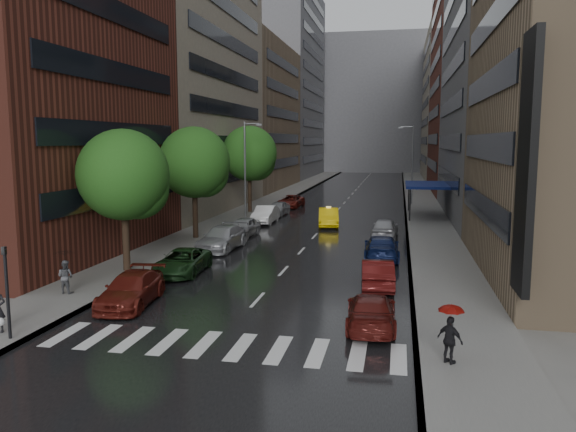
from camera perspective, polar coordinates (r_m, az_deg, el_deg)
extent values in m
plane|color=gray|center=(22.90, -5.63, -11.22)|extent=(220.00, 220.00, 0.00)
cube|color=black|center=(71.39, 6.05, 1.68)|extent=(14.00, 140.00, 0.01)
cube|color=gray|center=(72.74, -1.03, 1.88)|extent=(4.00, 140.00, 0.15)
cube|color=gray|center=(71.15, 13.29, 1.55)|extent=(4.00, 140.00, 0.15)
cube|color=silver|center=(23.67, -21.67, -11.08)|extent=(0.55, 2.80, 0.01)
cube|color=silver|center=(22.96, -18.67, -11.51)|extent=(0.55, 2.80, 0.01)
cube|color=silver|center=(22.32, -15.48, -11.94)|extent=(0.55, 2.80, 0.01)
cube|color=silver|center=(21.75, -12.10, -12.36)|extent=(0.55, 2.80, 0.01)
cube|color=silver|center=(21.26, -8.55, -12.75)|extent=(0.55, 2.80, 0.01)
cube|color=silver|center=(20.85, -4.83, -13.11)|extent=(0.55, 2.80, 0.01)
cube|color=silver|center=(20.53, -0.96, -13.42)|extent=(0.55, 2.80, 0.01)
cube|color=silver|center=(20.30, 3.02, -13.68)|extent=(0.55, 2.80, 0.01)
cube|color=silver|center=(20.17, 7.08, -13.88)|extent=(0.55, 2.80, 0.01)
cube|color=silver|center=(20.13, 11.18, -14.01)|extent=(0.55, 2.80, 0.01)
cube|color=maroon|center=(39.47, -22.52, 15.26)|extent=(8.00, 20.00, 26.00)
cube|color=gray|center=(61.36, -9.71, 16.56)|extent=(8.00, 28.00, 34.00)
cube|color=#937A5B|center=(87.45, -2.98, 10.01)|extent=(8.00, 28.00, 22.00)
cube|color=slate|center=(117.27, 0.68, 13.34)|extent=(8.00, 32.00, 38.00)
cube|color=slate|center=(57.56, 20.26, 11.79)|extent=(8.00, 28.00, 24.00)
cube|color=maroon|center=(85.82, 17.47, 14.42)|extent=(8.00, 28.00, 36.00)
cube|color=gray|center=(115.24, 15.77, 10.66)|extent=(8.00, 32.00, 28.00)
cube|color=black|center=(23.23, 23.08, 4.84)|extent=(0.30, 2.20, 10.00)
cube|color=slate|center=(139.13, 8.74, 11.12)|extent=(40.00, 14.00, 32.00)
cylinder|color=#382619|center=(32.72, -16.16, -1.76)|extent=(0.40, 0.40, 4.42)
sphere|color=#1E5116|center=(32.36, -16.38, 4.05)|extent=(5.06, 5.06, 5.06)
cylinder|color=#382619|center=(42.63, -9.41, 0.72)|extent=(0.40, 0.40, 4.64)
sphere|color=#1E5116|center=(42.36, -9.51, 5.40)|extent=(5.30, 5.30, 5.30)
cylinder|color=#382619|center=(57.51, -3.91, 2.71)|extent=(0.40, 0.40, 4.89)
sphere|color=#1E5116|center=(57.31, -3.94, 6.37)|extent=(5.59, 5.59, 5.59)
imported|color=yellow|center=(48.82, 4.14, -0.13)|extent=(2.32, 5.00, 1.59)
imported|color=#601A13|center=(26.54, -15.62, -7.20)|extent=(2.52, 5.15, 1.44)
imported|color=#183518|center=(31.96, -10.68, -4.59)|extent=(2.53, 5.06, 1.37)
imported|color=#95959A|center=(38.57, -6.71, -2.24)|extent=(2.60, 5.63, 1.59)
imported|color=#929397|center=(43.64, -4.55, -1.13)|extent=(2.06, 4.47, 1.48)
imported|color=white|center=(50.65, -2.31, 0.16)|extent=(1.67, 4.79, 1.58)
imported|color=gray|center=(55.89, -1.01, 0.79)|extent=(2.01, 4.28, 1.41)
imported|color=maroon|center=(62.41, 0.29, 1.49)|extent=(2.63, 5.11, 1.38)
imported|color=#571511|center=(22.84, 8.44, -9.51)|extent=(2.13, 4.81, 1.37)
imported|color=#4E100F|center=(28.86, 9.06, -5.77)|extent=(1.90, 4.59, 1.48)
imported|color=#0E1943|center=(35.54, 9.49, -3.20)|extent=(2.35, 5.36, 1.53)
imported|color=#97979C|center=(43.49, 9.82, -1.20)|extent=(2.13, 4.69, 1.56)
sphere|color=white|center=(24.15, -27.19, -9.55)|extent=(0.32, 0.32, 0.32)
imported|color=#545559|center=(28.96, -21.68, -5.74)|extent=(0.83, 0.67, 1.61)
imported|color=black|center=(28.78, -21.76, -4.10)|extent=(0.96, 0.98, 0.88)
imported|color=black|center=(19.47, 16.14, -12.01)|extent=(0.97, 0.88, 1.58)
imported|color=#98120B|center=(19.20, 16.24, -9.60)|extent=(0.82, 0.82, 0.72)
cylinder|color=black|center=(23.13, -26.60, -7.30)|extent=(0.12, 0.12, 3.20)
imported|color=black|center=(22.82, -26.81, -3.90)|extent=(0.18, 0.15, 0.90)
cylinder|color=gray|center=(52.73, -4.39, 4.65)|extent=(0.18, 0.18, 9.00)
cube|color=gray|center=(52.32, -2.94, 9.24)|extent=(0.50, 0.22, 0.16)
cylinder|color=gray|center=(65.80, 12.51, 5.09)|extent=(0.18, 0.18, 9.00)
cube|color=gray|center=(65.74, 11.38, 8.78)|extent=(0.50, 0.22, 0.16)
cube|color=navy|center=(55.95, 13.91, 3.09)|extent=(4.00, 8.00, 0.25)
cylinder|color=black|center=(52.25, 12.29, 1.17)|extent=(0.12, 0.12, 3.00)
cylinder|color=black|center=(59.81, 12.17, 1.98)|extent=(0.12, 0.12, 3.00)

